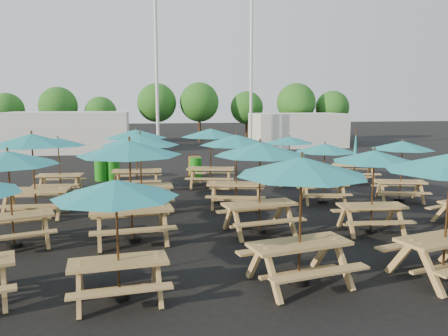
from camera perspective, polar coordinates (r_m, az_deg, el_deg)
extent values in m
plane|color=black|center=(14.54, 1.05, -5.16)|extent=(120.00, 120.00, 0.00)
cube|color=tan|center=(11.63, -25.94, -5.71)|extent=(1.97, 1.22, 0.06)
cube|color=tan|center=(11.05, -25.75, -8.01)|extent=(1.84, 0.78, 0.04)
cube|color=tan|center=(12.36, -25.93, -6.32)|extent=(1.84, 0.78, 0.04)
cylinder|color=black|center=(11.81, -25.71, -9.03)|extent=(0.37, 0.37, 0.10)
cylinder|color=brown|center=(11.54, -26.08, -3.69)|extent=(0.04, 0.04, 2.35)
cone|color=teal|center=(11.39, -26.40, 1.20)|extent=(2.91, 2.91, 0.33)
cube|color=tan|center=(14.42, -23.46, -2.66)|extent=(2.04, 0.90, 0.07)
cube|color=tan|center=(13.80, -24.25, -4.55)|extent=(2.01, 0.40, 0.04)
cube|color=tan|center=(15.17, -22.59, -3.32)|extent=(2.01, 0.40, 0.04)
cylinder|color=black|center=(14.58, -23.28, -5.62)|extent=(0.40, 0.40, 0.11)
cylinder|color=brown|center=(14.34, -23.57, -0.87)|extent=(0.05, 0.05, 2.55)
cone|color=teal|center=(14.22, -23.82, 3.41)|extent=(2.69, 2.69, 0.36)
cube|color=tan|center=(17.89, -20.65, -0.87)|extent=(1.72, 0.77, 0.06)
cube|color=tan|center=(17.35, -21.11, -2.08)|extent=(1.69, 0.35, 0.04)
cube|color=tan|center=(18.52, -20.14, -1.38)|extent=(1.69, 0.35, 0.04)
cylinder|color=black|center=(18.00, -20.54, -2.89)|extent=(0.34, 0.34, 0.09)
cylinder|color=brown|center=(17.84, -20.72, 0.34)|extent=(0.04, 0.04, 2.14)
cone|color=teal|center=(17.74, -20.87, 3.23)|extent=(2.27, 2.27, 0.30)
cube|color=tan|center=(8.00, -13.63, -11.80)|extent=(1.76, 0.83, 0.06)
cube|color=tan|center=(7.53, -13.35, -15.39)|extent=(1.72, 0.40, 0.04)
cube|color=tan|center=(8.68, -13.73, -12.09)|extent=(1.72, 0.40, 0.04)
cylinder|color=black|center=(8.25, -13.46, -16.05)|extent=(0.34, 0.34, 0.09)
cylinder|color=brown|center=(7.88, -13.73, -9.15)|extent=(0.04, 0.04, 2.17)
cone|color=teal|center=(7.65, -13.97, -2.59)|extent=(2.36, 2.36, 0.30)
cube|color=tan|center=(11.08, -11.99, -5.34)|extent=(2.07, 0.96, 0.07)
cube|color=tan|center=(10.45, -11.69, -8.01)|extent=(2.02, 0.46, 0.04)
cube|color=tan|center=(11.87, -12.16, -6.02)|extent=(2.02, 0.46, 0.04)
cylinder|color=black|center=(11.29, -11.87, -9.13)|extent=(0.40, 0.40, 0.11)
cylinder|color=brown|center=(10.98, -12.07, -3.02)|extent=(0.05, 0.05, 2.56)
cone|color=teal|center=(10.82, -12.25, 2.59)|extent=(2.76, 2.76, 0.36)
cube|color=tan|center=(14.11, -10.74, -2.40)|extent=(1.98, 0.84, 0.06)
cube|color=tan|center=(13.48, -10.61, -4.28)|extent=(1.96, 0.35, 0.04)
cube|color=tan|center=(14.88, -10.80, -3.08)|extent=(1.96, 0.35, 0.04)
cylinder|color=black|center=(14.27, -10.66, -5.35)|extent=(0.39, 0.39, 0.11)
cylinder|color=brown|center=(14.04, -10.80, -0.63)|extent=(0.05, 0.05, 2.49)
cone|color=teal|center=(13.91, -10.92, 3.65)|extent=(2.57, 2.57, 0.35)
cube|color=tan|center=(17.53, -11.30, -0.35)|extent=(1.94, 0.84, 0.06)
cube|color=tan|center=(16.89, -11.43, -1.75)|extent=(1.92, 0.36, 0.04)
cube|color=tan|center=(18.27, -11.12, -0.97)|extent=(1.92, 0.36, 0.04)
cylinder|color=black|center=(17.66, -11.23, -2.69)|extent=(0.38, 0.38, 0.11)
cylinder|color=brown|center=(17.47, -11.34, 1.05)|extent=(0.05, 0.05, 2.43)
cone|color=teal|center=(17.37, -11.44, 4.41)|extent=(2.53, 2.53, 0.34)
cube|color=tan|center=(8.51, 9.85, -9.72)|extent=(2.05, 1.12, 0.06)
cube|color=tan|center=(8.06, 12.49, -13.24)|extent=(1.96, 0.65, 0.04)
cube|color=tan|center=(9.20, 7.46, -10.32)|extent=(1.96, 0.65, 0.04)
cylinder|color=black|center=(8.78, 9.72, -14.34)|extent=(0.39, 0.39, 0.11)
cylinder|color=brown|center=(8.39, 9.92, -6.85)|extent=(0.05, 0.05, 2.48)
cone|color=teal|center=(8.17, 10.11, 0.24)|extent=(2.90, 2.90, 0.35)
cube|color=tan|center=(11.62, 4.65, -4.71)|extent=(2.01, 1.04, 0.06)
cube|color=tan|center=(11.08, 6.11, -7.05)|extent=(1.93, 0.57, 0.04)
cube|color=tan|center=(12.32, 3.30, -5.41)|extent=(1.93, 0.57, 0.04)
cylinder|color=black|center=(11.81, 4.60, -8.19)|extent=(0.38, 0.38, 0.11)
cylinder|color=brown|center=(11.52, 4.67, -2.60)|extent=(0.05, 0.05, 2.45)
cone|color=teal|center=(11.37, 4.74, 2.51)|extent=(2.79, 2.79, 0.34)
cube|color=tan|center=(14.47, 1.59, -2.06)|extent=(2.02, 1.17, 0.06)
cube|color=tan|center=(13.85, 1.49, -3.84)|extent=(1.91, 0.71, 0.04)
cube|color=tan|center=(15.21, 1.67, -2.71)|extent=(1.91, 0.71, 0.04)
cylinder|color=black|center=(14.62, 1.58, -4.87)|extent=(0.38, 0.38, 0.11)
cylinder|color=brown|center=(14.39, 1.60, -0.37)|extent=(0.05, 0.05, 2.43)
cone|color=teal|center=(14.27, 1.61, 3.70)|extent=(2.91, 2.91, 0.34)
cube|color=tan|center=(17.79, -1.75, -0.06)|extent=(2.02, 1.16, 0.06)
cube|color=tan|center=(17.16, -1.94, -1.42)|extent=(1.91, 0.70, 0.04)
cube|color=tan|center=(18.53, -1.56, -0.67)|extent=(1.91, 0.70, 0.04)
cylinder|color=black|center=(17.92, -1.74, -2.37)|extent=(0.38, 0.38, 0.11)
cylinder|color=brown|center=(17.73, -1.75, 1.32)|extent=(0.05, 0.05, 2.43)
cone|color=teal|center=(17.63, -1.77, 4.63)|extent=(2.90, 2.90, 0.34)
cube|color=tan|center=(9.68, 26.92, -8.22)|extent=(2.10, 1.21, 0.07)
cube|color=tan|center=(10.22, 23.64, -9.01)|extent=(1.98, 0.73, 0.04)
cylinder|color=black|center=(9.91, 26.62, -12.41)|extent=(0.39, 0.39, 0.11)
cylinder|color=brown|center=(9.57, 27.10, -5.64)|extent=(0.05, 0.05, 2.52)
cube|color=tan|center=(12.33, 18.74, -4.71)|extent=(1.81, 0.85, 0.06)
cube|color=tan|center=(11.83, 19.88, -6.72)|extent=(1.76, 0.42, 0.04)
cube|color=tan|center=(12.97, 17.58, -5.29)|extent=(1.76, 0.42, 0.04)
cylinder|color=black|center=(12.49, 18.59, -7.70)|extent=(0.35, 0.35, 0.10)
cylinder|color=brown|center=(12.25, 18.82, -2.89)|extent=(0.04, 0.04, 2.23)
cone|color=teal|center=(12.10, 19.04, 1.48)|extent=(2.43, 2.43, 0.31)
cube|color=tan|center=(15.46, 12.88, -2.02)|extent=(1.71, 0.90, 0.05)
cube|color=tan|center=(14.94, 13.37, -3.42)|extent=(1.64, 0.50, 0.04)
cube|color=tan|center=(16.08, 12.36, -2.55)|extent=(1.64, 0.50, 0.04)
cylinder|color=black|center=(15.58, 12.80, -4.27)|extent=(0.33, 0.33, 0.09)
cylinder|color=brown|center=(15.40, 12.92, -0.66)|extent=(0.04, 0.04, 2.08)
cone|color=teal|center=(15.28, 13.03, 2.59)|extent=(2.38, 2.38, 0.29)
cube|color=tan|center=(18.67, 8.47, -0.11)|extent=(1.69, 0.87, 0.05)
cube|color=tan|center=(18.20, 9.32, -1.19)|extent=(1.63, 0.48, 0.04)
cube|color=tan|center=(19.23, 7.64, -0.63)|extent=(1.63, 0.48, 0.04)
cylinder|color=black|center=(18.78, 8.43, -1.98)|extent=(0.32, 0.32, 0.09)
cylinder|color=brown|center=(18.62, 8.50, 1.00)|extent=(0.04, 0.04, 2.06)
cone|color=teal|center=(18.53, 8.56, 3.66)|extent=(2.34, 2.34, 0.29)
cube|color=tan|center=(14.65, 26.95, -4.40)|extent=(1.59, 0.71, 0.04)
cube|color=tan|center=(16.55, 22.04, -1.67)|extent=(1.80, 1.09, 0.06)
cube|color=tan|center=(16.02, 22.60, -3.01)|extent=(1.68, 0.68, 0.04)
cube|color=tan|center=(17.18, 21.42, -2.19)|extent=(1.68, 0.68, 0.04)
cylinder|color=black|center=(16.67, 21.92, -3.85)|extent=(0.34, 0.34, 0.09)
cylinder|color=brown|center=(16.49, 22.12, -0.36)|extent=(0.04, 0.04, 2.15)
cone|color=teal|center=(16.38, 22.30, 2.78)|extent=(2.63, 2.63, 0.30)
cube|color=tan|center=(19.81, 16.70, 0.39)|extent=(1.95, 1.08, 0.06)
cube|color=tan|center=(19.21, 17.17, -0.77)|extent=(1.85, 0.63, 0.04)
cube|color=tan|center=(20.50, 16.18, -0.16)|extent=(1.85, 0.63, 0.04)
cylinder|color=black|center=(19.92, 16.61, -1.62)|extent=(0.37, 0.37, 0.10)
cylinder|color=brown|center=(19.76, 16.75, 1.60)|extent=(0.05, 0.05, 2.35)
cone|color=teal|center=(19.72, 16.80, 2.78)|extent=(0.23, 0.23, 1.53)
cylinder|color=gray|center=(20.53, -14.79, -0.08)|extent=(0.58, 0.58, 0.93)
cylinder|color=#1A8618|center=(20.14, -15.75, -0.29)|extent=(0.58, 0.58, 0.93)
cylinder|color=#1A8618|center=(20.13, -14.29, -0.23)|extent=(0.58, 0.58, 0.93)
cylinder|color=#1A8618|center=(20.57, -15.44, -0.09)|extent=(0.58, 0.58, 0.93)
cylinder|color=#1A8618|center=(20.24, -3.74, 0.06)|extent=(0.58, 0.58, 0.93)
cylinder|color=#D6570C|center=(20.62, -3.85, 0.22)|extent=(0.58, 0.58, 0.93)
cylinder|color=silver|center=(27.98, -8.83, 13.70)|extent=(0.20, 0.20, 12.00)
cylinder|color=silver|center=(30.83, 3.58, 13.30)|extent=(0.20, 0.20, 12.00)
cube|color=silver|center=(32.35, -19.53, 4.45)|extent=(8.00, 4.00, 2.80)
cube|color=silver|center=(34.96, 9.54, 4.93)|extent=(7.00, 4.00, 2.60)
cylinder|color=#382314|center=(40.79, -26.32, 4.19)|extent=(0.24, 0.24, 1.92)
sphere|color=#1E5919|center=(40.72, -26.50, 6.82)|extent=(2.80, 2.80, 2.80)
cylinder|color=#382314|center=(38.48, -20.67, 4.47)|extent=(0.24, 0.24, 2.14)
sphere|color=#1E5919|center=(38.40, -20.84, 7.58)|extent=(3.11, 3.11, 3.11)
cylinder|color=#382314|center=(37.77, -15.70, 4.37)|extent=(0.24, 0.24, 1.78)
sphere|color=#1E5919|center=(37.70, -15.81, 7.01)|extent=(2.59, 2.59, 2.59)
cylinder|color=#382314|center=(38.66, -8.69, 5.07)|extent=(0.24, 0.24, 2.31)
sphere|color=#1E5919|center=(38.59, -8.77, 8.42)|extent=(3.36, 3.36, 3.36)
cylinder|color=#382314|center=(38.47, -3.21, 5.16)|extent=(0.24, 0.24, 2.35)
sphere|color=#1E5919|center=(38.40, -3.23, 8.58)|extent=(3.41, 3.41, 3.41)
cylinder|color=#382314|center=(39.64, 2.96, 5.03)|extent=(0.24, 0.24, 2.02)
sphere|color=#1E5919|center=(39.57, 2.99, 7.88)|extent=(2.94, 2.94, 2.94)
cylinder|color=#382314|center=(39.05, 9.33, 5.10)|extent=(0.24, 0.24, 2.32)
sphere|color=#1E5919|center=(38.98, 9.41, 8.43)|extent=(3.38, 3.38, 3.38)
cylinder|color=#382314|center=(40.34, 13.87, 4.86)|extent=(0.24, 0.24, 2.03)
sphere|color=#1E5919|center=(40.26, 13.97, 7.68)|extent=(2.95, 2.95, 2.95)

